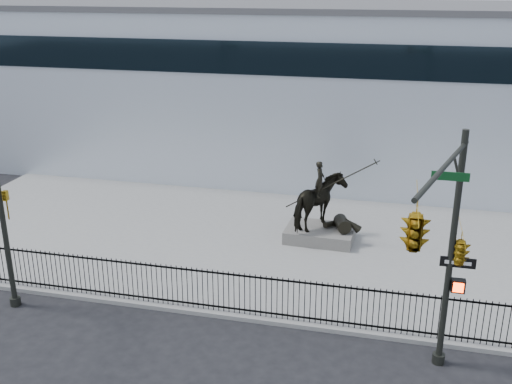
# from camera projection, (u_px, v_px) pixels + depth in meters

# --- Properties ---
(ground) EXTENTS (120.00, 120.00, 0.00)m
(ground) POSITION_uv_depth(u_px,v_px,m) (208.00, 335.00, 18.88)
(ground) COLOR black
(ground) RESTS_ON ground
(plaza) EXTENTS (30.00, 12.00, 0.15)m
(plaza) POSITION_uv_depth(u_px,v_px,m) (259.00, 243.00, 25.26)
(plaza) COLOR gray
(plaza) RESTS_ON ground
(building) EXTENTS (44.00, 14.00, 9.00)m
(building) POSITION_uv_depth(u_px,v_px,m) (309.00, 87.00, 35.67)
(building) COLOR silver
(building) RESTS_ON ground
(picket_fence) EXTENTS (22.10, 0.10, 1.50)m
(picket_fence) POSITION_uv_depth(u_px,v_px,m) (219.00, 291.00, 19.72)
(picket_fence) COLOR black
(picket_fence) RESTS_ON plaza
(statue_plinth) EXTENTS (2.90, 2.06, 0.53)m
(statue_plinth) POSITION_uv_depth(u_px,v_px,m) (320.00, 234.00, 25.32)
(statue_plinth) COLOR #595751
(statue_plinth) RESTS_ON plaza
(equestrian_statue) EXTENTS (3.62, 2.31, 3.07)m
(equestrian_statue) POSITION_uv_depth(u_px,v_px,m) (322.00, 204.00, 24.85)
(equestrian_statue) COLOR black
(equestrian_statue) RESTS_ON statue_plinth
(traffic_signal_right) EXTENTS (2.17, 6.86, 7.00)m
(traffic_signal_right) POSITION_uv_depth(u_px,v_px,m) (439.00, 240.00, 13.98)
(traffic_signal_right) COLOR black
(traffic_signal_right) RESTS_ON ground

